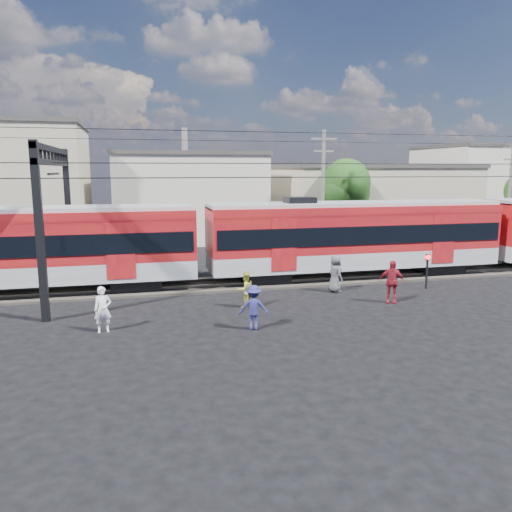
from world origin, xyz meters
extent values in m
plane|color=black|center=(0.00, 0.00, 0.00)|extent=(120.00, 120.00, 0.00)
cube|color=#2D2823|center=(0.00, 8.00, 0.06)|extent=(70.00, 3.40, 0.12)
cube|color=#59544C|center=(0.00, 7.25, 0.18)|extent=(70.00, 0.12, 0.12)
cube|color=#59544C|center=(0.00, 8.75, 0.18)|extent=(70.00, 0.12, 0.12)
cube|color=black|center=(-6.49, 8.00, 0.35)|extent=(2.40, 2.20, 0.70)
cube|color=#919398|center=(-11.61, 8.00, 1.15)|extent=(16.00, 3.00, 0.90)
cube|color=maroon|center=(-11.61, 8.00, 2.80)|extent=(16.00, 3.00, 2.40)
cube|color=black|center=(-11.61, 8.00, 2.55)|extent=(15.68, 3.08, 0.95)
cube|color=#919398|center=(-11.61, 8.00, 4.05)|extent=(16.00, 2.60, 0.25)
cube|color=black|center=(0.07, 8.00, 0.35)|extent=(2.40, 2.20, 0.70)
cube|color=black|center=(10.31, 8.00, 0.35)|extent=(2.40, 2.20, 0.70)
cube|color=#919398|center=(5.19, 8.00, 1.15)|extent=(16.00, 3.00, 0.90)
cube|color=maroon|center=(5.19, 8.00, 2.80)|extent=(16.00, 3.00, 2.40)
cube|color=black|center=(5.19, 8.00, 2.55)|extent=(15.68, 3.08, 0.95)
cube|color=#919398|center=(5.19, 8.00, 4.05)|extent=(16.00, 2.60, 0.25)
cube|color=black|center=(-10.00, 3.50, 3.50)|extent=(0.30, 0.30, 7.00)
cube|color=black|center=(-10.00, 12.50, 3.50)|extent=(0.30, 0.30, 7.00)
cube|color=black|center=(-10.00, 8.00, 6.80)|extent=(0.25, 9.30, 0.25)
cube|color=black|center=(-10.00, 8.00, 6.20)|extent=(0.25, 9.30, 0.25)
cylinder|color=black|center=(0.00, 7.30, 5.50)|extent=(70.00, 0.03, 0.03)
cylinder|color=black|center=(0.00, 8.70, 5.50)|extent=(70.00, 0.03, 0.03)
cylinder|color=black|center=(0.00, 7.30, 6.20)|extent=(70.00, 0.03, 0.03)
cylinder|color=black|center=(0.00, 8.70, 6.20)|extent=(70.00, 0.03, 0.03)
cylinder|color=black|center=(0.00, 4.50, 7.50)|extent=(70.00, 0.03, 0.03)
cylinder|color=black|center=(0.00, 11.50, 7.50)|extent=(70.00, 0.03, 0.03)
cube|color=beige|center=(-2.00, 27.00, 3.50)|extent=(12.00, 12.00, 7.00)
cube|color=#3F3D3A|center=(-2.00, 27.00, 7.15)|extent=(12.24, 12.24, 0.30)
cube|color=tan|center=(14.00, 24.00, 3.00)|extent=(16.00, 10.00, 6.00)
cube|color=#3F3D3A|center=(14.00, 24.00, 6.15)|extent=(16.32, 10.20, 0.30)
cube|color=beige|center=(28.00, 28.00, 4.00)|extent=(10.00, 10.00, 8.00)
cube|color=#3F3D3A|center=(28.00, 28.00, 8.15)|extent=(10.20, 10.20, 0.30)
cylinder|color=slate|center=(6.00, 15.00, 4.25)|extent=(0.24, 0.24, 8.50)
cube|color=slate|center=(6.00, 15.00, 7.90)|extent=(1.80, 0.12, 0.12)
cube|color=slate|center=(6.00, 15.00, 7.10)|extent=(1.40, 0.12, 0.12)
cylinder|color=slate|center=(20.00, 14.00, 4.00)|extent=(0.24, 0.24, 8.00)
cube|color=slate|center=(20.00, 14.00, 6.60)|extent=(1.40, 0.12, 0.12)
cylinder|color=#382619|center=(9.00, 18.00, 1.96)|extent=(0.36, 0.36, 3.92)
sphere|color=#1D4212|center=(9.00, 18.00, 4.90)|extent=(3.64, 3.64, 3.64)
sphere|color=#1D4212|center=(9.60, 18.30, 4.20)|extent=(2.80, 2.80, 2.80)
imported|color=white|center=(-7.71, 1.58, 0.85)|extent=(0.66, 0.47, 1.70)
imported|color=gold|center=(-1.91, 3.56, 0.78)|extent=(0.90, 0.79, 1.57)
imported|color=navy|center=(-2.29, 0.54, 0.85)|extent=(1.22, 0.88, 1.70)
imported|color=maroon|center=(4.57, 2.73, 0.97)|extent=(1.22, 0.98, 1.94)
imported|color=#4D4D52|center=(2.93, 5.23, 0.91)|extent=(0.78, 1.01, 1.82)
imported|color=silver|center=(19.94, 13.61, 0.74)|extent=(4.55, 2.40, 1.48)
cylinder|color=black|center=(7.62, 4.74, 0.83)|extent=(0.11, 0.11, 1.65)
sphere|color=#FF140C|center=(7.62, 4.74, 1.61)|extent=(0.26, 0.26, 0.26)
cube|color=black|center=(7.62, 4.74, 1.61)|extent=(0.23, 0.06, 0.32)
camera|label=1|loc=(-6.46, -16.87, 5.91)|focal=35.00mm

